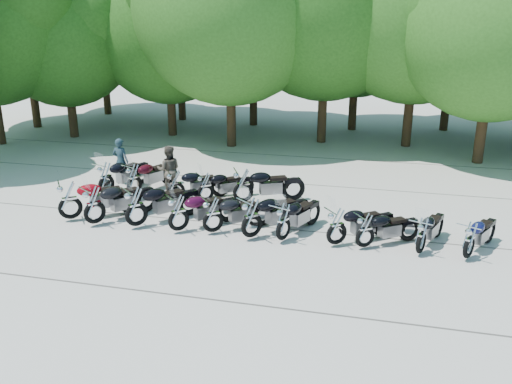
% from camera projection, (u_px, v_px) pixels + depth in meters
% --- Properties ---
extents(ground, '(90.00, 90.00, 0.00)m').
position_uv_depth(ground, '(243.00, 246.00, 15.03)').
color(ground, '#9C978D').
rests_on(ground, ground).
extents(tree_0, '(7.50, 7.50, 9.21)m').
position_uv_depth(tree_0, '(25.00, 26.00, 28.69)').
color(tree_0, '#3A2614').
rests_on(tree_0, ground).
extents(tree_1, '(6.97, 6.97, 8.55)m').
position_uv_depth(tree_1, '(64.00, 35.00, 26.46)').
color(tree_1, '#3A2614').
rests_on(tree_1, ground).
extents(tree_2, '(7.31, 7.31, 8.97)m').
position_uv_depth(tree_2, '(168.00, 30.00, 26.79)').
color(tree_2, '#3A2614').
rests_on(tree_2, ground).
extents(tree_3, '(8.70, 8.70, 10.67)m').
position_uv_depth(tree_3, '(230.00, 8.00, 24.17)').
color(tree_3, '#3A2614').
rests_on(tree_3, ground).
extents(tree_4, '(9.13, 9.13, 11.20)m').
position_uv_depth(tree_4, '(327.00, 1.00, 24.86)').
color(tree_4, '#3A2614').
rests_on(tree_4, ground).
extents(tree_5, '(9.04, 9.04, 11.10)m').
position_uv_depth(tree_5, '(418.00, 2.00, 24.08)').
color(tree_5, '#3A2614').
rests_on(tree_5, ground).
extents(tree_6, '(8.00, 8.00, 9.82)m').
position_uv_depth(tree_6, '(496.00, 21.00, 21.46)').
color(tree_6, '#3A2614').
rests_on(tree_6, ground).
extents(tree_9, '(7.59, 7.59, 9.32)m').
position_uv_depth(tree_9, '(100.00, 23.00, 32.50)').
color(tree_9, '#3A2614').
rests_on(tree_9, ground).
extents(tree_10, '(7.78, 7.78, 9.55)m').
position_uv_depth(tree_10, '(178.00, 21.00, 30.72)').
color(tree_10, '#3A2614').
rests_on(tree_10, ground).
extents(tree_11, '(7.56, 7.56, 9.28)m').
position_uv_depth(tree_11, '(253.00, 25.00, 29.26)').
color(tree_11, '#3A2614').
rests_on(tree_11, ground).
extents(tree_12, '(7.88, 7.88, 9.67)m').
position_uv_depth(tree_12, '(358.00, 20.00, 27.98)').
color(tree_12, '#3A2614').
rests_on(tree_12, ground).
extents(tree_13, '(8.31, 8.31, 10.20)m').
position_uv_depth(tree_13, '(456.00, 14.00, 27.72)').
color(tree_13, '#3A2614').
rests_on(tree_13, ground).
extents(motorcycle_0, '(2.49, 2.13, 1.43)m').
position_uv_depth(motorcycle_0, '(69.00, 199.00, 16.62)').
color(motorcycle_0, maroon).
rests_on(motorcycle_0, ground).
extents(motorcycle_1, '(2.02, 2.45, 1.39)m').
position_uv_depth(motorcycle_1, '(94.00, 204.00, 16.27)').
color(motorcycle_1, black).
rests_on(motorcycle_1, ground).
extents(motorcycle_2, '(2.22, 2.43, 1.43)m').
position_uv_depth(motorcycle_2, '(136.00, 206.00, 16.07)').
color(motorcycle_2, black).
rests_on(motorcycle_2, ground).
extents(motorcycle_3, '(2.11, 2.13, 1.30)m').
position_uv_depth(motorcycle_3, '(178.00, 212.00, 15.75)').
color(motorcycle_3, '#31061E').
rests_on(motorcycle_3, ground).
extents(motorcycle_4, '(2.17, 1.89, 1.25)m').
position_uv_depth(motorcycle_4, '(213.00, 214.00, 15.66)').
color(motorcycle_4, black).
rests_on(motorcycle_4, ground).
extents(motorcycle_5, '(2.15, 2.37, 1.39)m').
position_uv_depth(motorcycle_5, '(252.00, 216.00, 15.27)').
color(motorcycle_5, black).
rests_on(motorcycle_5, ground).
extents(motorcycle_6, '(1.49, 2.33, 1.27)m').
position_uv_depth(motorcycle_6, '(283.00, 221.00, 15.12)').
color(motorcycle_6, black).
rests_on(motorcycle_6, ground).
extents(motorcycle_7, '(2.16, 1.88, 1.25)m').
position_uv_depth(motorcycle_7, '(337.00, 225.00, 14.83)').
color(motorcycle_7, black).
rests_on(motorcycle_7, ground).
extents(motorcycle_8, '(2.02, 1.69, 1.15)m').
position_uv_depth(motorcycle_8, '(365.00, 229.00, 14.68)').
color(motorcycle_8, black).
rests_on(motorcycle_8, ground).
extents(motorcycle_9, '(1.32, 2.14, 1.16)m').
position_uv_depth(motorcycle_9, '(422.00, 235.00, 14.33)').
color(motorcycle_9, black).
rests_on(motorcycle_9, ground).
extents(motorcycle_10, '(1.52, 2.12, 1.17)m').
position_uv_depth(motorcycle_10, '(470.00, 239.00, 14.03)').
color(motorcycle_10, '#0D103D').
rests_on(motorcycle_10, ground).
extents(motorcycle_11, '(1.54, 2.50, 1.36)m').
position_uv_depth(motorcycle_11, '(106.00, 177.00, 18.93)').
color(motorcycle_11, black).
rests_on(motorcycle_11, ground).
extents(motorcycle_12, '(1.59, 2.37, 1.29)m').
position_uv_depth(motorcycle_12, '(134.00, 178.00, 18.95)').
color(motorcycle_12, '#330710').
rests_on(motorcycle_12, ground).
extents(motorcycle_13, '(2.19, 1.73, 1.23)m').
position_uv_depth(motorcycle_13, '(176.00, 184.00, 18.39)').
color(motorcycle_13, black).
rests_on(motorcycle_13, ground).
extents(motorcycle_14, '(1.98, 1.83, 1.17)m').
position_uv_depth(motorcycle_14, '(205.00, 186.00, 18.28)').
color(motorcycle_14, black).
rests_on(motorcycle_14, ground).
extents(motorcycle_15, '(2.52, 1.73, 1.38)m').
position_uv_depth(motorcycle_15, '(243.00, 185.00, 18.09)').
color(motorcycle_15, black).
rests_on(motorcycle_15, ground).
extents(rider_0, '(0.67, 0.48, 1.75)m').
position_uv_depth(rider_0, '(121.00, 161.00, 20.19)').
color(rider_0, '#1C323B').
rests_on(rider_0, ground).
extents(rider_1, '(0.99, 0.86, 1.74)m').
position_uv_depth(rider_1, '(169.00, 170.00, 19.13)').
color(rider_1, '#4D4337').
rests_on(rider_1, ground).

